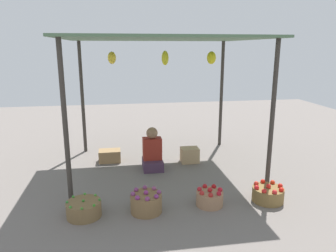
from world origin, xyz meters
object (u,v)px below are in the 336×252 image
at_px(basket_purple_onions, 146,202).
at_px(wooden_crate_stacked_rear, 110,156).
at_px(basket_green_chilies, 84,209).
at_px(basket_red_tomatoes, 268,194).
at_px(basket_red_apples, 210,198).
at_px(vendor_person, 152,153).
at_px(wooden_crate_near_vendor, 190,155).

relative_size(basket_purple_onions, wooden_crate_stacked_rear, 1.03).
height_order(basket_green_chilies, basket_purple_onions, basket_purple_onions).
bearing_deg(wooden_crate_stacked_rear, basket_red_tomatoes, -41.79).
xyz_separation_m(basket_red_tomatoes, wooden_crate_stacked_rear, (-2.30, 2.05, 0.00)).
distance_m(basket_green_chilies, basket_red_apples, 1.73).
bearing_deg(basket_red_tomatoes, basket_purple_onions, -179.10).
relative_size(basket_red_apples, basket_red_tomatoes, 0.85).
xyz_separation_m(basket_green_chilies, wooden_crate_stacked_rear, (0.31, 2.07, 0.01)).
distance_m(vendor_person, basket_green_chilies, 1.91).
relative_size(vendor_person, basket_red_tomatoes, 1.73).
relative_size(basket_purple_onions, wooden_crate_near_vendor, 1.27).
distance_m(basket_purple_onions, wooden_crate_near_vendor, 2.06).
bearing_deg(basket_red_apples, basket_green_chilies, -179.10).
distance_m(basket_purple_onions, basket_red_apples, 0.91).
bearing_deg(basket_red_tomatoes, basket_red_apples, 179.09).
relative_size(basket_purple_onions, basket_red_apples, 1.12).
distance_m(vendor_person, basket_red_apples, 1.67).
height_order(basket_purple_onions, wooden_crate_near_vendor, basket_purple_onions).
xyz_separation_m(basket_green_chilies, basket_red_tomatoes, (2.61, 0.01, 0.00)).
xyz_separation_m(basket_purple_onions, basket_red_apples, (0.91, 0.04, -0.02)).
relative_size(vendor_person, basket_purple_onions, 1.82).
bearing_deg(wooden_crate_stacked_rear, basket_purple_onions, -76.02).
bearing_deg(basket_red_apples, basket_purple_onions, -177.36).
bearing_deg(wooden_crate_near_vendor, basket_red_tomatoes, -66.69).
bearing_deg(basket_purple_onions, basket_green_chilies, 179.00).
height_order(basket_red_tomatoes, wooden_crate_stacked_rear, basket_red_tomatoes).
xyz_separation_m(vendor_person, basket_red_apples, (0.64, -1.53, -0.19)).
height_order(basket_green_chilies, wooden_crate_stacked_rear, basket_green_chilies).
bearing_deg(vendor_person, basket_red_tomatoes, -45.58).
height_order(basket_green_chilies, wooden_crate_near_vendor, wooden_crate_near_vendor).
bearing_deg(basket_green_chilies, basket_purple_onions, -1.00).
xyz_separation_m(basket_purple_onions, basket_red_tomatoes, (1.78, 0.03, -0.03)).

